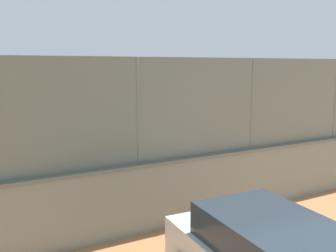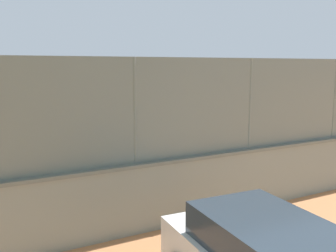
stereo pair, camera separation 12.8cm
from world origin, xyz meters
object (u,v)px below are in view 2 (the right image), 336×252
object	(u,v)px
player_at_service_line	(38,123)
sports_ball	(54,111)
player_crossing_court	(158,111)
player_baseline_waiting	(214,116)

from	to	relation	value
player_at_service_line	sports_ball	world-z (taller)	sports_ball
player_at_service_line	player_crossing_court	xyz separation A→B (m)	(-7.17, -0.98, 0.07)
player_at_service_line	sports_ball	distance (m)	1.08
player_crossing_court	sports_ball	distance (m)	6.68
player_at_service_line	player_crossing_court	size ratio (longest dim) A/B	0.94
sports_ball	player_crossing_court	bearing A→B (deg)	-166.55
player_baseline_waiting	player_crossing_court	world-z (taller)	player_baseline_waiting
player_at_service_line	sports_ball	size ratio (longest dim) A/B	7.66
player_at_service_line	player_crossing_court	bearing A→B (deg)	-172.18
player_crossing_court	player_at_service_line	bearing A→B (deg)	7.82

